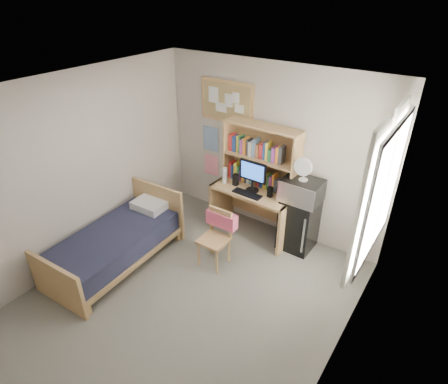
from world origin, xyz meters
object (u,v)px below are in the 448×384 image
Objects in this scene: desk at (253,211)px; speaker_left at (236,180)px; desk_fan at (304,170)px; desk_chair at (214,240)px; monitor at (253,177)px; bed at (115,248)px; mini_fridge at (299,223)px; speaker_right at (270,192)px; microwave at (302,190)px; bulletin_board at (227,102)px.

desk is 6.85× the size of speaker_left.
desk_chair is at bearing -126.86° from desk_fan.
desk_chair is 1.09m from monitor.
mini_fridge is at bearing 40.36° from bed.
monitor is 0.34m from speaker_right.
desk_chair is (-0.06, -0.96, 0.02)m from desk.
bulletin_board is at bearing 170.64° from microwave.
speaker_left is (-0.30, 0.01, -0.14)m from monitor.
speaker_left is (0.42, -0.37, -1.04)m from bulletin_board.
speaker_left is at bearing -173.10° from desk_fan.
bulletin_board reaches higher than desk.
speaker_right is at bearing 67.02° from desk_chair.
desk_chair is 1.56m from desk_fan.
bed is at bearing -136.49° from microwave.
mini_fridge is 1.78× the size of monitor.
bed is at bearing -103.72° from bulletin_board.
microwave is (0.43, 0.12, 0.11)m from speaker_right.
monitor is at bearing 51.48° from bed.
bed is (-1.95, -1.80, -0.16)m from mini_fridge.
desk_fan is (0.79, 1.02, 0.88)m from desk_chair.
monitor is 0.85× the size of microwave.
bed is at bearing -136.49° from desk_fan.
desk reaches higher than bed.
speaker_right is 0.29× the size of microwave.
desk is 0.56m from speaker_right.
microwave is (-0.00, -0.02, 0.57)m from mini_fridge.
speaker_left is at bearing -168.69° from desk.
bed is 2.84m from desk_fan.
microwave is 1.73× the size of desk_fan.
desk_fan reaches higher than monitor.
bulletin_board reaches higher than monitor.
bed is at bearing -136.17° from mini_fridge.
speaker_left is (0.92, 1.68, 0.63)m from bed.
bulletin_board is 1.72m from desk.
microwave is (1.03, 0.11, 0.10)m from speaker_left.
desk_chair is at bearing -92.19° from desk.
speaker_left is at bearing 58.91° from bed.
monitor reaches higher than desk_chair.
speaker_left is at bearing -172.01° from mini_fridge.
monitor is at bearing 180.00° from speaker_right.
bed is 11.66× the size of speaker_right.
bed is at bearing -123.69° from desk.
desk is at bearing 85.29° from desk_chair.
desk_fan is at bearing -10.38° from bulletin_board.
speaker_right is at bearing -0.00° from speaker_left.
desk_chair is 2.64× the size of desk_fan.
speaker_right is (0.30, -0.07, 0.47)m from desk.
microwave is at bearing 7.32° from speaker_left.
speaker_left is at bearing 180.00° from speaker_right.
microwave is at bearing 10.29° from monitor.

